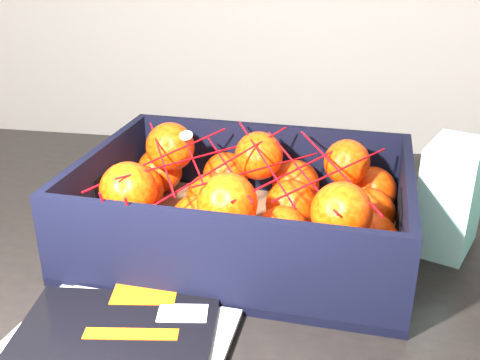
# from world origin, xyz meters

# --- Properties ---
(table) EXTENTS (1.25, 0.88, 0.75)m
(table) POSITION_xyz_m (0.22, 0.32, 0.65)
(table) COLOR black
(table) RESTS_ON ground
(produce_crate) EXTENTS (0.44, 0.33, 0.13)m
(produce_crate) POSITION_xyz_m (0.32, 0.33, 0.79)
(produce_crate) COLOR brown
(produce_crate) RESTS_ON table
(clementine_heap) EXTENTS (0.42, 0.32, 0.13)m
(clementine_heap) POSITION_xyz_m (0.32, 0.33, 0.81)
(clementine_heap) COLOR #FF3505
(clementine_heap) RESTS_ON produce_crate
(mesh_net) EXTENTS (0.37, 0.29, 0.09)m
(mesh_net) POSITION_xyz_m (0.31, 0.31, 0.87)
(mesh_net) COLOR #BB070F
(mesh_net) RESTS_ON clementine_heap
(retail_carton) EXTENTS (0.10, 0.12, 0.15)m
(retail_carton) POSITION_xyz_m (0.59, 0.38, 0.83)
(retail_carton) COLOR white
(retail_carton) RESTS_ON table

